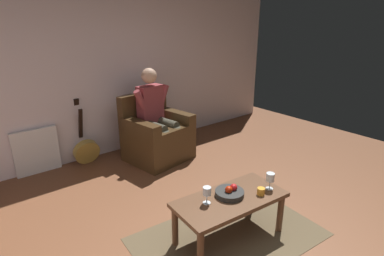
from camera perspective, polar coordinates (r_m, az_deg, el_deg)
name	(u,v)px	position (r m, az deg, el deg)	size (l,w,h in m)	color
ground_plane	(258,256)	(3.07, 11.87, -21.76)	(7.61, 7.61, 0.00)	brown
wall_back	(103,72)	(4.82, -15.80, 9.78)	(6.74, 0.06, 2.51)	silver
rug	(229,237)	(3.23, 6.63, -18.95)	(1.75, 1.10, 0.01)	brown
armchair	(157,136)	(4.66, -6.43, -1.52)	(0.94, 0.87, 0.96)	#422D18
person_seated	(156,112)	(4.54, -6.57, 2.97)	(0.64, 0.61, 1.34)	brown
coffee_table	(230,204)	(3.02, 6.91, -13.49)	(1.09, 0.59, 0.44)	brown
guitar	(86,149)	(4.76, -18.62, -3.69)	(0.36, 0.32, 0.94)	#A9873A
radiator	(36,151)	(4.70, -26.35, -3.81)	(0.57, 0.06, 0.62)	white
wine_glass_near	(207,192)	(2.83, 2.72, -11.53)	(0.07, 0.07, 0.16)	silver
wine_glass_far	(270,178)	(3.13, 13.99, -8.80)	(0.08, 0.08, 0.17)	silver
fruit_bowl	(230,192)	(3.00, 6.90, -11.50)	(0.27, 0.27, 0.11)	#262625
candle_jar	(261,191)	(3.06, 12.38, -11.15)	(0.07, 0.07, 0.07)	gold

